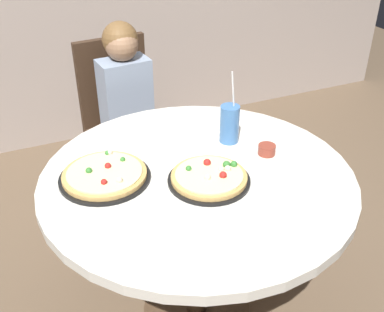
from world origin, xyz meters
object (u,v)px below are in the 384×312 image
object	(u,v)px
dining_table	(197,196)
sauce_bowl	(267,150)
chair_wooden	(121,114)
pizza_veggie	(209,178)
diner_child	(134,135)
pizza_cheese	(105,175)
soda_cup	(230,124)

from	to	relation	value
dining_table	sauce_bowl	world-z (taller)	sauce_bowl
dining_table	chair_wooden	xyz separation A→B (m)	(-0.01, 1.03, -0.12)
pizza_veggie	sauce_bowl	bearing A→B (deg)	15.42
diner_child	pizza_cheese	world-z (taller)	diner_child
diner_child	dining_table	bearing A→B (deg)	-90.43
soda_cup	sauce_bowl	size ratio (longest dim) A/B	4.40
diner_child	pizza_veggie	distance (m)	0.95
pizza_veggie	pizza_cheese	world-z (taller)	pizza_veggie
chair_wooden	diner_child	xyz separation A→B (m)	(0.01, -0.18, -0.05)
chair_wooden	pizza_cheese	xyz separation A→B (m)	(-0.32, -0.92, 0.24)
sauce_bowl	pizza_veggie	bearing A→B (deg)	-164.58
pizza_cheese	soda_cup	world-z (taller)	soda_cup
diner_child	soda_cup	bearing A→B (deg)	-72.23
chair_wooden	pizza_veggie	world-z (taller)	chair_wooden
chair_wooden	pizza_cheese	world-z (taller)	chair_wooden
dining_table	pizza_cheese	world-z (taller)	pizza_cheese
dining_table	pizza_cheese	xyz separation A→B (m)	(-0.32, 0.11, 0.12)
pizza_cheese	chair_wooden	bearing A→B (deg)	71.07
sauce_bowl	soda_cup	bearing A→B (deg)	119.86
diner_child	soda_cup	distance (m)	0.79
dining_table	pizza_cheese	bearing A→B (deg)	161.76
pizza_cheese	soda_cup	bearing A→B (deg)	6.73
chair_wooden	sauce_bowl	world-z (taller)	chair_wooden
chair_wooden	pizza_veggie	distance (m)	1.12
chair_wooden	diner_child	bearing A→B (deg)	-85.55
diner_child	soda_cup	world-z (taller)	diner_child
chair_wooden	pizza_veggie	size ratio (longest dim) A/B	3.15
chair_wooden	dining_table	bearing A→B (deg)	-89.57
pizza_cheese	sauce_bowl	distance (m)	0.64
chair_wooden	sauce_bowl	xyz separation A→B (m)	(0.32, -1.01, 0.24)
diner_child	pizza_veggie	world-z (taller)	diner_child
soda_cup	sauce_bowl	xyz separation A→B (m)	(0.09, -0.15, -0.06)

